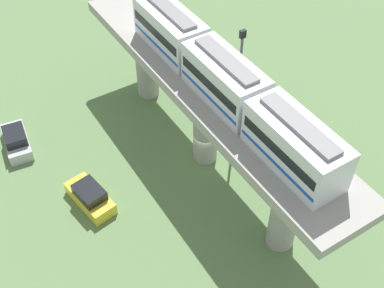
{
  "coord_description": "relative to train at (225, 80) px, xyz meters",
  "views": [
    {
      "loc": [
        15.19,
        22.26,
        28.99
      ],
      "look_at": [
        2.5,
        2.04,
        4.55
      ],
      "focal_mm": 46.11,
      "sensor_mm": 36.0,
      "label": 1
    }
  ],
  "objects": [
    {
      "name": "train",
      "position": [
        0.0,
        0.0,
        0.0
      ],
      "size": [
        2.64,
        20.5,
        3.24
      ],
      "color": "silver",
      "rests_on": "viaduct"
    },
    {
      "name": "signal_post",
      "position": [
        -3.4,
        -2.76,
        -3.5
      ],
      "size": [
        0.44,
        0.28,
        10.18
      ],
      "color": "#4C4C51",
      "rests_on": "ground"
    },
    {
      "name": "parked_car_silver",
      "position": [
        12.34,
        -11.04,
        -8.37
      ],
      "size": [
        2.34,
        4.4,
        1.76
      ],
      "rotation": [
        0.0,
        0.0,
        -0.13
      ],
      "color": "#B2B5BA",
      "rests_on": "ground"
    },
    {
      "name": "viaduct",
      "position": [
        0.0,
        -2.04,
        -3.37
      ],
      "size": [
        5.2,
        28.85,
        7.58
      ],
      "color": "#999691",
      "rests_on": "ground"
    },
    {
      "name": "parked_car_yellow",
      "position": [
        9.64,
        -2.56,
        -8.37
      ],
      "size": [
        2.47,
        4.44,
        1.76
      ],
      "rotation": [
        0.0,
        0.0,
        0.17
      ],
      "color": "yellow",
      "rests_on": "ground"
    },
    {
      "name": "tree_near_viaduct",
      "position": [
        -4.55,
        -5.79,
        -5.51
      ],
      "size": [
        3.26,
        3.26,
        5.26
      ],
      "color": "brown",
      "rests_on": "ground"
    },
    {
      "name": "ground_plane",
      "position": [
        0.0,
        -2.04,
        -9.12
      ],
      "size": [
        120.0,
        120.0,
        0.0
      ],
      "primitive_type": "plane",
      "color": "#5B7A4C"
    }
  ]
}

